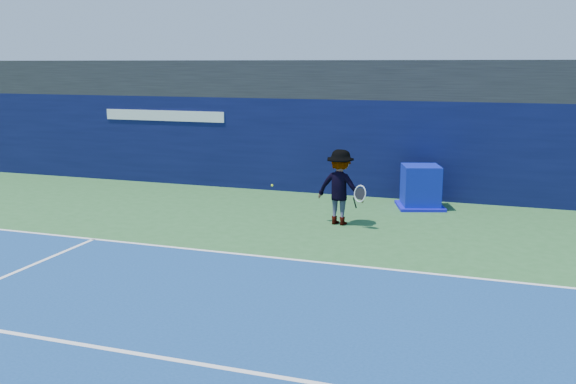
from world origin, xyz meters
name	(u,v)px	position (x,y,z in m)	size (l,w,h in m)	color
ground	(238,311)	(0.00, 0.00, 0.00)	(80.00, 80.00, 0.00)	#2B612E
baseline	(294,260)	(0.00, 3.00, 0.01)	(24.00, 0.10, 0.01)	white
service_line	(181,361)	(0.00, -2.00, 0.01)	(24.00, 0.10, 0.01)	white
stadium_band	(376,79)	(0.00, 11.50, 3.60)	(36.00, 3.00, 1.20)	black
back_wall_assembly	(368,147)	(0.00, 10.50, 1.50)	(36.00, 1.03, 3.00)	#0A0E37
equipment_cart	(421,188)	(1.87, 9.00, 0.56)	(1.61, 1.61, 1.23)	#0B169D
tennis_player	(340,187)	(0.15, 6.35, 0.97)	(1.45, 0.90, 1.95)	silver
tennis_ball	(272,185)	(-1.63, 6.11, 0.96)	(0.06, 0.06, 0.06)	#C3EA1A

